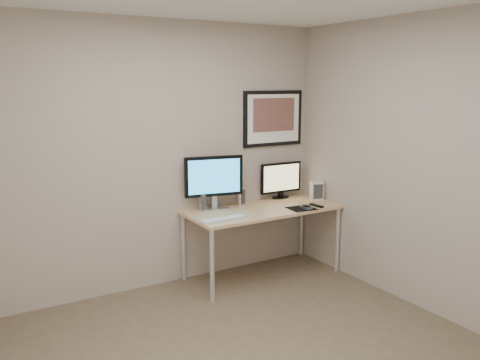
{
  "coord_description": "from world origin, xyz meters",
  "views": [
    {
      "loc": [
        -1.83,
        -2.88,
        2.01
      ],
      "look_at": [
        0.58,
        1.1,
        1.11
      ],
      "focal_mm": 38.0,
      "sensor_mm": 36.0,
      "label": 1
    }
  ],
  "objects": [
    {
      "name": "floor",
      "position": [
        0.0,
        0.0,
        0.0
      ],
      "size": [
        3.6,
        3.6,
        0.0
      ],
      "primitive_type": "plane",
      "color": "brown",
      "rests_on": "ground"
    },
    {
      "name": "room",
      "position": [
        0.0,
        0.45,
        1.64
      ],
      "size": [
        3.6,
        3.6,
        3.6
      ],
      "color": "white",
      "rests_on": "ground"
    },
    {
      "name": "desk",
      "position": [
        1.0,
        1.35,
        0.66
      ],
      "size": [
        1.6,
        0.7,
        0.73
      ],
      "color": "#AB7D52",
      "rests_on": "floor"
    },
    {
      "name": "framed_art",
      "position": [
        1.35,
        1.68,
        1.62
      ],
      "size": [
        0.75,
        0.04,
        0.6
      ],
      "color": "black",
      "rests_on": "room"
    },
    {
      "name": "monitor_large",
      "position": [
        0.55,
        1.57,
        1.03
      ],
      "size": [
        0.6,
        0.25,
        0.55
      ],
      "rotation": [
        0.0,
        0.0,
        -0.2
      ],
      "color": "#B9B9BE",
      "rests_on": "desk"
    },
    {
      "name": "monitor_tv",
      "position": [
        1.43,
        1.63,
        0.95
      ],
      "size": [
        0.51,
        0.12,
        0.4
      ],
      "rotation": [
        0.0,
        0.0,
        -0.02
      ],
      "color": "black",
      "rests_on": "desk"
    },
    {
      "name": "speaker_left",
      "position": [
        0.44,
        1.6,
        0.82
      ],
      "size": [
        0.08,
        0.08,
        0.18
      ],
      "primitive_type": "cylinder",
      "rotation": [
        0.0,
        0.0,
        -0.23
      ],
      "color": "#B9B9BE",
      "rests_on": "desk"
    },
    {
      "name": "speaker_right",
      "position": [
        0.88,
        1.6,
        0.82
      ],
      "size": [
        0.09,
        0.09,
        0.18
      ],
      "primitive_type": "cylinder",
      "rotation": [
        0.0,
        0.0,
        0.34
      ],
      "color": "#B9B9BE",
      "rests_on": "desk"
    },
    {
      "name": "keyboard",
      "position": [
        0.44,
        1.18,
        0.74
      ],
      "size": [
        0.47,
        0.13,
        0.02
      ],
      "primitive_type": "cube",
      "rotation": [
        0.0,
        0.0,
        0.01
      ],
      "color": "silver",
      "rests_on": "desk"
    },
    {
      "name": "mousepad",
      "position": [
        1.34,
        1.13,
        0.73
      ],
      "size": [
        0.29,
        0.26,
        0.0
      ],
      "primitive_type": "cube",
      "rotation": [
        0.0,
        0.0,
        -0.11
      ],
      "color": "black",
      "rests_on": "desk"
    },
    {
      "name": "mouse",
      "position": [
        1.37,
        1.09,
        0.75
      ],
      "size": [
        0.08,
        0.12,
        0.04
      ],
      "primitive_type": "ellipsoid",
      "rotation": [
        0.0,
        0.0,
        0.11
      ],
      "color": "black",
      "rests_on": "mousepad"
    },
    {
      "name": "remote",
      "position": [
        1.53,
        1.12,
        0.74
      ],
      "size": [
        0.06,
        0.18,
        0.02
      ],
      "primitive_type": "cube",
      "rotation": [
        0.0,
        0.0,
        0.07
      ],
      "color": "black",
      "rests_on": "desk"
    },
    {
      "name": "fan_unit",
      "position": [
        1.72,
        1.36,
        0.83
      ],
      "size": [
        0.16,
        0.14,
        0.21
      ],
      "primitive_type": "cube",
      "rotation": [
        0.0,
        0.0,
        -0.36
      ],
      "color": "silver",
      "rests_on": "desk"
    }
  ]
}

